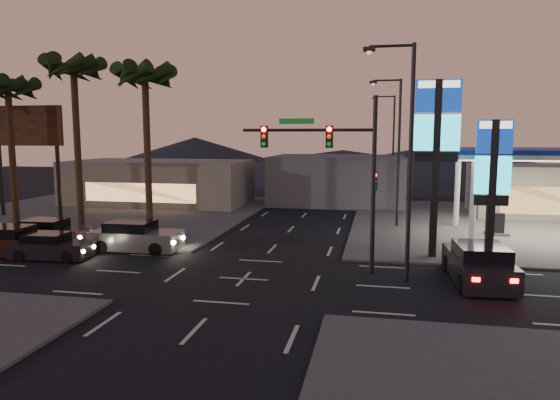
% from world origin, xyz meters
% --- Properties ---
extents(ground, '(140.00, 140.00, 0.00)m').
position_xyz_m(ground, '(0.00, 0.00, 0.00)').
color(ground, black).
rests_on(ground, ground).
extents(corner_lot_ne, '(24.00, 24.00, 0.12)m').
position_xyz_m(corner_lot_ne, '(16.00, 16.00, 0.06)').
color(corner_lot_ne, '#47443F').
rests_on(corner_lot_ne, ground).
extents(corner_lot_nw, '(24.00, 24.00, 0.12)m').
position_xyz_m(corner_lot_nw, '(-16.00, 16.00, 0.06)').
color(corner_lot_nw, '#47443F').
rests_on(corner_lot_nw, ground).
extents(gas_station, '(12.20, 8.20, 5.47)m').
position_xyz_m(gas_station, '(16.00, 12.00, 5.08)').
color(gas_station, silver).
rests_on(gas_station, ground).
extents(convenience_store, '(10.00, 6.00, 4.00)m').
position_xyz_m(convenience_store, '(18.00, 21.00, 2.00)').
color(convenience_store, '#726B5B').
rests_on(convenience_store, ground).
extents(pylon_sign_tall, '(2.20, 0.35, 9.00)m').
position_xyz_m(pylon_sign_tall, '(8.50, 5.50, 6.39)').
color(pylon_sign_tall, black).
rests_on(pylon_sign_tall, ground).
extents(pylon_sign_short, '(1.60, 0.35, 7.00)m').
position_xyz_m(pylon_sign_short, '(11.00, 4.50, 4.66)').
color(pylon_sign_short, black).
rests_on(pylon_sign_short, ground).
extents(traffic_signal_mast, '(6.10, 0.39, 8.00)m').
position_xyz_m(traffic_signal_mast, '(3.76, 1.99, 5.23)').
color(traffic_signal_mast, black).
rests_on(traffic_signal_mast, ground).
extents(pedestal_signal, '(0.32, 0.39, 4.30)m').
position_xyz_m(pedestal_signal, '(5.50, 6.98, 2.92)').
color(pedestal_signal, black).
rests_on(pedestal_signal, ground).
extents(streetlight_near, '(2.14, 0.25, 10.00)m').
position_xyz_m(streetlight_near, '(6.79, 1.00, 5.72)').
color(streetlight_near, black).
rests_on(streetlight_near, ground).
extents(streetlight_mid, '(2.14, 0.25, 10.00)m').
position_xyz_m(streetlight_mid, '(6.79, 14.00, 5.72)').
color(streetlight_mid, black).
rests_on(streetlight_mid, ground).
extents(streetlight_far, '(2.14, 0.25, 10.00)m').
position_xyz_m(streetlight_far, '(6.79, 28.00, 5.72)').
color(streetlight_far, black).
rests_on(streetlight_far, ground).
extents(palm_a, '(4.41, 4.41, 10.86)m').
position_xyz_m(palm_a, '(-9.00, 9.50, 9.43)').
color(palm_a, black).
rests_on(palm_a, ground).
extents(palm_b, '(4.41, 4.41, 11.46)m').
position_xyz_m(palm_b, '(-14.00, 9.50, 9.97)').
color(palm_b, black).
rests_on(palm_b, ground).
extents(palm_c, '(4.41, 4.41, 10.26)m').
position_xyz_m(palm_c, '(-19.00, 9.50, 8.88)').
color(palm_c, black).
rests_on(palm_c, ground).
extents(billboard, '(6.00, 0.30, 8.50)m').
position_xyz_m(billboard, '(-20.50, 13.00, 6.33)').
color(billboard, black).
rests_on(billboard, ground).
extents(building_far_west, '(16.00, 8.00, 4.00)m').
position_xyz_m(building_far_west, '(-14.00, 22.00, 2.00)').
color(building_far_west, '#726B5B').
rests_on(building_far_west, ground).
extents(building_far_mid, '(12.00, 9.00, 4.40)m').
position_xyz_m(building_far_mid, '(2.00, 26.00, 2.20)').
color(building_far_mid, '#4C4C51').
rests_on(building_far_mid, ground).
extents(hill_left, '(40.00, 40.00, 6.00)m').
position_xyz_m(hill_left, '(-25.00, 60.00, 3.00)').
color(hill_left, black).
rests_on(hill_left, ground).
extents(hill_right, '(50.00, 50.00, 5.00)m').
position_xyz_m(hill_right, '(15.00, 60.00, 2.50)').
color(hill_right, black).
rests_on(hill_right, ground).
extents(hill_center, '(60.00, 60.00, 4.00)m').
position_xyz_m(hill_center, '(0.00, 60.00, 2.00)').
color(hill_center, black).
rests_on(hill_center, ground).
extents(car_lane_a_front, '(4.17, 1.98, 1.33)m').
position_xyz_m(car_lane_a_front, '(-10.63, 1.61, 0.62)').
color(car_lane_a_front, black).
rests_on(car_lane_a_front, ground).
extents(car_lane_a_mid, '(4.86, 2.23, 1.56)m').
position_xyz_m(car_lane_a_mid, '(-13.06, 1.79, 0.72)').
color(car_lane_a_mid, black).
rests_on(car_lane_a_mid, ground).
extents(car_lane_b_front, '(4.99, 2.14, 1.62)m').
position_xyz_m(car_lane_b_front, '(-7.26, 4.15, 0.75)').
color(car_lane_b_front, slate).
rests_on(car_lane_b_front, ground).
extents(car_lane_b_mid, '(4.64, 2.09, 1.49)m').
position_xyz_m(car_lane_b_mid, '(-12.82, 4.48, 0.69)').
color(car_lane_b_mid, black).
rests_on(car_lane_b_mid, ground).
extents(suv_station, '(2.45, 5.21, 1.70)m').
position_xyz_m(suv_station, '(10.00, 1.48, 0.79)').
color(suv_station, black).
rests_on(suv_station, ground).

